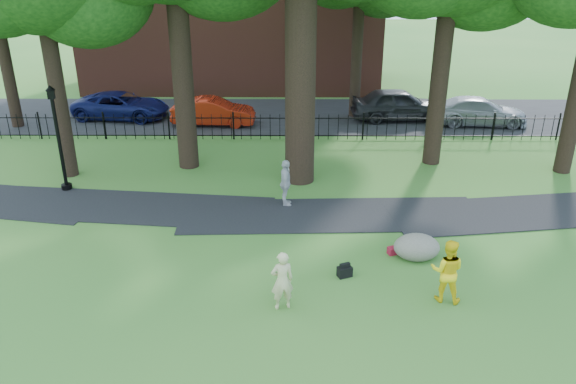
{
  "coord_description": "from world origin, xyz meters",
  "views": [
    {
      "loc": [
        -0.31,
        -12.97,
        8.21
      ],
      "look_at": [
        -0.41,
        2.0,
        1.68
      ],
      "focal_mm": 35.0,
      "sensor_mm": 36.0,
      "label": 1
    }
  ],
  "objects_px": {
    "woman": "(282,281)",
    "man": "(447,271)",
    "lamppost": "(59,140)",
    "red_sedan": "(213,112)",
    "boulder": "(417,245)"
  },
  "relations": [
    {
      "from": "man",
      "to": "red_sedan",
      "type": "bearing_deg",
      "value": -46.46
    },
    {
      "from": "lamppost",
      "to": "red_sedan",
      "type": "bearing_deg",
      "value": 45.57
    },
    {
      "from": "lamppost",
      "to": "boulder",
      "type": "bearing_deg",
      "value": -38.84
    },
    {
      "from": "man",
      "to": "lamppost",
      "type": "distance_m",
      "value": 14.07
    },
    {
      "from": "man",
      "to": "lamppost",
      "type": "height_order",
      "value": "lamppost"
    },
    {
      "from": "lamppost",
      "to": "red_sedan",
      "type": "xyz_separation_m",
      "value": [
        4.38,
        8.31,
        -1.23
      ]
    },
    {
      "from": "woman",
      "to": "man",
      "type": "xyz_separation_m",
      "value": [
        4.1,
        0.37,
        0.06
      ]
    },
    {
      "from": "man",
      "to": "boulder",
      "type": "distance_m",
      "value": 2.19
    },
    {
      "from": "woman",
      "to": "red_sedan",
      "type": "height_order",
      "value": "woman"
    },
    {
      "from": "woman",
      "to": "red_sedan",
      "type": "xyz_separation_m",
      "value": [
        -3.7,
        15.66,
        -0.1
      ]
    },
    {
      "from": "woman",
      "to": "man",
      "type": "bearing_deg",
      "value": 169.35
    },
    {
      "from": "woman",
      "to": "boulder",
      "type": "relative_size",
      "value": 1.19
    },
    {
      "from": "woman",
      "to": "boulder",
      "type": "distance_m",
      "value": 4.58
    },
    {
      "from": "man",
      "to": "lamppost",
      "type": "bearing_deg",
      "value": -13.3
    },
    {
      "from": "boulder",
      "to": "lamppost",
      "type": "bearing_deg",
      "value": 157.8
    }
  ]
}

